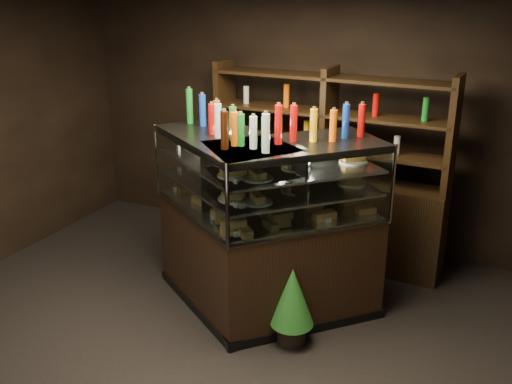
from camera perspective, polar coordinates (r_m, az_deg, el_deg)
ground at (r=4.80m, az=-7.83°, el=-14.93°), size 5.00×5.00×0.00m
room_shell at (r=4.03m, az=-9.12°, el=8.43°), size 5.02×5.02×3.01m
display_case at (r=4.99m, az=0.35°, el=-6.32°), size 2.16×1.52×1.56m
food_display at (r=4.73m, az=0.35°, el=0.88°), size 1.74×1.03×0.48m
bottles_top at (r=4.60m, az=0.39°, el=6.97°), size 1.56×0.89×0.30m
potted_conifer at (r=4.57m, az=3.67°, el=-10.29°), size 0.35×0.35×0.75m
back_shelving at (r=5.97m, az=6.91°, el=-1.03°), size 2.45×0.55×2.00m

